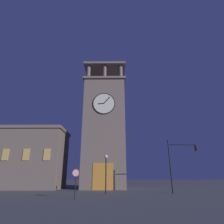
{
  "coord_description": "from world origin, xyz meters",
  "views": [
    {
      "loc": [
        -0.76,
        32.12,
        1.98
      ],
      "look_at": [
        -0.49,
        -2.78,
        13.86
      ],
      "focal_mm": 30.46,
      "sensor_mm": 36.0,
      "label": 1
    }
  ],
  "objects": [
    {
      "name": "no_horn_sign",
      "position": [
        2.82,
        13.2,
        2.11
      ],
      "size": [
        0.78,
        0.14,
        2.7
      ],
      "color": "black",
      "rests_on": "ground_plane"
    },
    {
      "name": "clocktower",
      "position": [
        0.89,
        -2.76,
        10.09
      ],
      "size": [
        7.89,
        8.46,
        24.86
      ],
      "color": "#75665B",
      "rests_on": "ground_plane"
    },
    {
      "name": "street_lamp",
      "position": [
        0.18,
        7.6,
        3.25
      ],
      "size": [
        0.44,
        0.44,
        4.59
      ],
      "color": "black",
      "rests_on": "ground_plane"
    },
    {
      "name": "ground_plane",
      "position": [
        0.0,
        0.0,
        0.0
      ],
      "size": [
        200.0,
        200.0,
        0.0
      ],
      "primitive_type": "plane",
      "color": "#4C4C51"
    },
    {
      "name": "traffic_signal_near",
      "position": [
        -9.0,
        7.32,
        4.22
      ],
      "size": [
        3.7,
        0.41,
        6.49
      ],
      "color": "black",
      "rests_on": "ground_plane"
    },
    {
      "name": "adjacent_wing_building",
      "position": [
        17.85,
        -1.75,
        5.03
      ],
      "size": [
        20.0,
        7.73,
        10.02
      ],
      "color": "#75665B",
      "rests_on": "ground_plane"
    }
  ]
}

